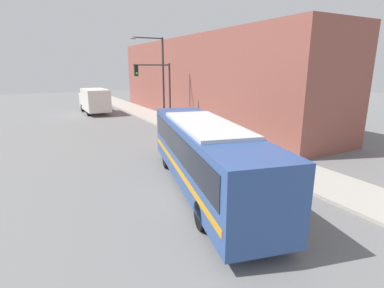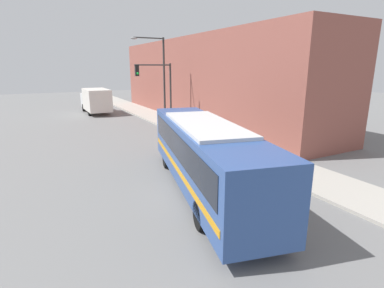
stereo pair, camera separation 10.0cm
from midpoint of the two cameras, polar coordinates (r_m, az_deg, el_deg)
ground_plane at (r=13.29m, az=0.12°, el=-9.45°), size 120.00×120.00×0.00m
sidewalk at (r=33.33m, az=-6.98°, el=5.23°), size 3.18×70.00×0.14m
building_facade at (r=32.54m, az=2.26°, el=12.24°), size 6.00×32.74×8.20m
city_bus at (r=13.07m, az=2.56°, el=-1.47°), size 5.05×11.68×3.11m
delivery_truck at (r=37.43m, az=-17.82°, el=8.00°), size 2.46×6.89×2.89m
fire_hydrant at (r=19.14m, az=7.50°, el=-0.30°), size 0.23×0.31×0.80m
traffic_light_pole at (r=26.45m, az=-6.21°, el=11.27°), size 3.28×0.35×5.54m
parking_meter at (r=21.31m, az=3.13°, el=2.78°), size 0.14×0.14×1.37m
street_lamp at (r=28.20m, az=-6.02°, el=13.21°), size 3.10×0.28×7.78m
pedestrian_near_corner at (r=23.30m, az=4.96°, el=3.48°), size 0.34×0.34×1.61m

